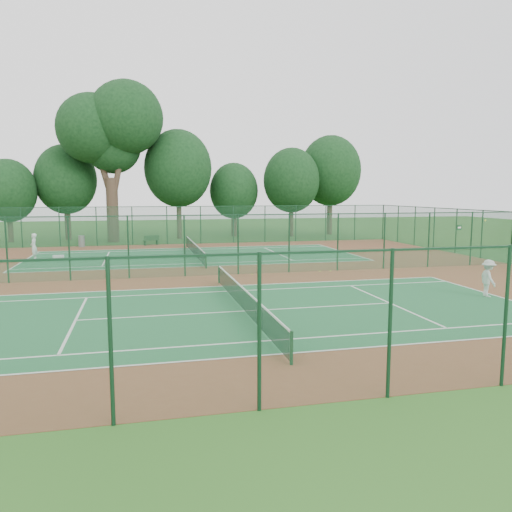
# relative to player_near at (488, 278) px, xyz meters

# --- Properties ---
(ground) EXTENTS (120.00, 120.00, 0.00)m
(ground) POSITION_rel_player_near_xyz_m (-11.38, 8.79, -0.87)
(ground) COLOR #28591C
(ground) RESTS_ON ground
(red_pad) EXTENTS (40.00, 36.00, 0.01)m
(red_pad) POSITION_rel_player_near_xyz_m (-11.38, 8.79, -0.86)
(red_pad) COLOR brown
(red_pad) RESTS_ON ground
(court_near) EXTENTS (23.77, 10.97, 0.01)m
(court_near) POSITION_rel_player_near_xyz_m (-11.38, -0.21, -0.85)
(court_near) COLOR #1E6135
(court_near) RESTS_ON red_pad
(court_far) EXTENTS (23.77, 10.97, 0.01)m
(court_far) POSITION_rel_player_near_xyz_m (-11.38, 17.79, -0.85)
(court_far) COLOR #1E6036
(court_far) RESTS_ON red_pad
(fence_north) EXTENTS (40.00, 0.09, 3.50)m
(fence_north) POSITION_rel_player_near_xyz_m (-11.38, 26.79, 0.89)
(fence_north) COLOR #164328
(fence_north) RESTS_ON ground
(fence_south) EXTENTS (40.00, 0.09, 3.50)m
(fence_south) POSITION_rel_player_near_xyz_m (-11.38, -9.21, 0.89)
(fence_south) COLOR #194D2C
(fence_south) RESTS_ON ground
(fence_east) EXTENTS (0.09, 36.00, 3.50)m
(fence_east) POSITION_rel_player_near_xyz_m (8.62, 8.79, 0.89)
(fence_east) COLOR #194D2C
(fence_east) RESTS_ON ground
(fence_divider) EXTENTS (40.00, 0.09, 3.50)m
(fence_divider) POSITION_rel_player_near_xyz_m (-11.38, 8.79, 0.89)
(fence_divider) COLOR #16432A
(fence_divider) RESTS_ON ground
(tennis_net_near) EXTENTS (0.10, 12.90, 0.97)m
(tennis_net_near) POSITION_rel_player_near_xyz_m (-11.38, -0.21, -0.32)
(tennis_net_near) COLOR #153B23
(tennis_net_near) RESTS_ON ground
(tennis_net_far) EXTENTS (0.10, 12.90, 0.97)m
(tennis_net_far) POSITION_rel_player_near_xyz_m (-11.38, 17.79, -0.32)
(tennis_net_far) COLOR #13351A
(tennis_net_far) RESTS_ON ground
(player_near) EXTENTS (0.83, 1.20, 1.70)m
(player_near) POSITION_rel_player_near_xyz_m (0.00, 0.00, 0.00)
(player_near) COLOR silver
(player_near) RESTS_ON court_near
(player_far) EXTENTS (0.45, 0.68, 1.85)m
(player_far) POSITION_rel_player_near_xyz_m (-22.67, 18.24, 0.08)
(player_far) COLOR white
(player_far) RESTS_ON court_far
(trash_bin) EXTENTS (0.60, 0.60, 0.99)m
(trash_bin) POSITION_rel_player_near_xyz_m (-20.32, 26.23, -0.36)
(trash_bin) COLOR slate
(trash_bin) RESTS_ON red_pad
(bench) EXTENTS (1.50, 0.94, 0.89)m
(bench) POSITION_rel_player_near_xyz_m (-14.37, 26.33, -0.40)
(bench) COLOR #133819
(bench) RESTS_ON red_pad
(kit_bag) EXTENTS (0.75, 0.30, 0.28)m
(kit_bag) POSITION_rel_player_near_xyz_m (-21.08, 18.32, -0.72)
(kit_bag) COLOR silver
(kit_bag) RESTS_ON red_pad
(stray_ball_a) EXTENTS (0.07, 0.07, 0.07)m
(stray_ball_a) POSITION_rel_player_near_xyz_m (-4.27, 8.45, -0.82)
(stray_ball_a) COLOR #ADC22D
(stray_ball_a) RESTS_ON red_pad
(stray_ball_b) EXTENTS (0.06, 0.06, 0.06)m
(stray_ball_b) POSITION_rel_player_near_xyz_m (-4.89, 8.56, -0.83)
(stray_ball_b) COLOR #C3DA32
(stray_ball_b) RESTS_ON red_pad
(stray_ball_c) EXTENTS (0.06, 0.06, 0.06)m
(stray_ball_c) POSITION_rel_player_near_xyz_m (-9.12, 8.37, -0.83)
(stray_ball_c) COLOR #CFE435
(stray_ball_c) RESTS_ON red_pad
(big_tree) EXTENTS (9.88, 7.23, 15.18)m
(big_tree) POSITION_rel_player_near_xyz_m (-17.73, 30.59, 9.88)
(big_tree) COLOR #3B2B20
(big_tree) RESTS_ON ground
(evergreen_row) EXTENTS (39.00, 5.00, 12.00)m
(evergreen_row) POSITION_rel_player_near_xyz_m (-10.88, 33.04, -0.87)
(evergreen_row) COLOR black
(evergreen_row) RESTS_ON ground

